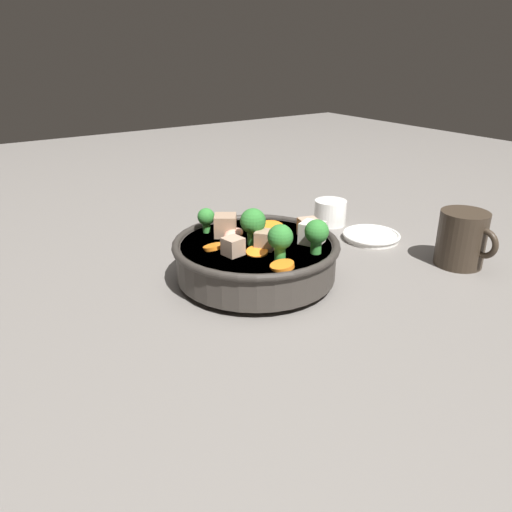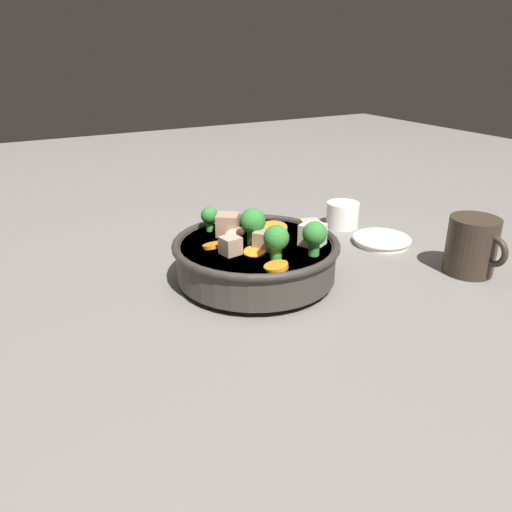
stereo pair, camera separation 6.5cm
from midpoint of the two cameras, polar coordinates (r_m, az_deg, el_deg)
ground_plane at (r=0.80m, az=2.31°, el=-2.80°), size 3.00×3.00×0.00m
stirfry_bowl at (r=0.78m, az=2.44°, el=0.17°), size 0.26×0.26×0.12m
side_saucer at (r=0.98m, az=16.01°, el=1.74°), size 0.11×0.11×0.01m
tea_cup at (r=1.05m, az=11.63°, el=4.65°), size 0.07×0.07×0.05m
dark_mug at (r=0.89m, az=25.40°, el=1.02°), size 0.11×0.08×0.09m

